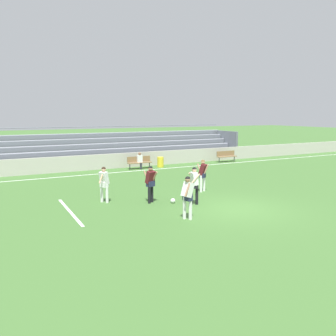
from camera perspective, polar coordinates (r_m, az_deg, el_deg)
The scene contains 15 objects.
ground_plane at distance 14.97m, azimuth 11.28°, elevation -6.64°, with size 160.00×160.00×0.00m, color #3D662D.
field_line_sideline at distance 24.39m, azimuth -5.29°, elevation -0.47°, with size 44.00×0.12×0.01m, color white.
field_line_penalty_mark at distance 14.88m, azimuth -15.88°, elevation -6.90°, with size 0.12×4.40×0.01m, color white.
sideline_wall at distance 25.98m, azimuth -6.85°, elevation 1.30°, with size 48.00×0.16×1.09m, color #BCB7AD.
bleacher_stand at distance 28.16m, azimuth -10.31°, elevation 3.30°, with size 24.09×3.59×2.93m.
bench_far_left at distance 25.27m, azimuth -4.76°, elevation 1.12°, with size 1.80×0.40×0.90m.
bench_centre_sideline at distance 29.22m, azimuth 9.59°, elevation 2.08°, with size 1.80×0.40×0.90m.
trash_bin at distance 25.97m, azimuth -1.25°, elevation 0.99°, with size 0.48×0.48×0.77m, color yellow.
spectator_seated at distance 25.14m, azimuth -4.66°, elevation 1.43°, with size 0.36×0.42×1.21m.
player_dark_overlapping at distance 15.48m, azimuth -2.90°, elevation -2.15°, with size 0.48×0.59×1.68m.
player_white_trailing_run at distance 15.22m, azimuth 4.35°, elevation -2.37°, with size 0.50×0.51×1.67m.
player_white_challenging at distance 15.79m, azimuth -10.51°, elevation -2.19°, with size 0.62×0.48×1.63m.
player_dark_wide_right at distance 17.78m, azimuth 5.75°, elevation -0.78°, with size 0.52×0.62×1.66m.
player_white_deep_cover at distance 13.08m, azimuth 3.24°, elevation -4.28°, with size 0.50×0.46×1.66m.
soccer_ball at distance 15.60m, azimuth 0.80°, elevation -5.40°, with size 0.22×0.22×0.22m, color white.
Camera 1 is at (-9.14, -11.16, 3.98)m, focal length 36.96 mm.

